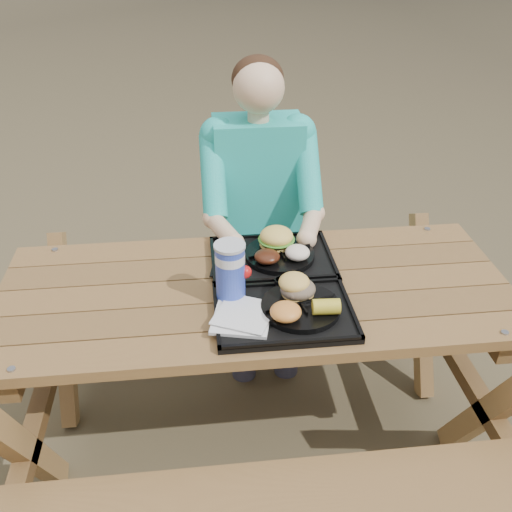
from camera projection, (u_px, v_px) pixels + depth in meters
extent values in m
plane|color=#999999|center=(256.00, 433.00, 2.40)|extent=(60.00, 60.00, 0.00)
cube|color=black|center=(283.00, 312.00, 1.87)|extent=(0.45, 0.35, 0.02)
cube|color=black|center=(272.00, 261.00, 2.13)|extent=(0.45, 0.35, 0.02)
cylinder|color=black|center=(301.00, 307.00, 1.86)|extent=(0.26, 0.26, 0.02)
cylinder|color=black|center=(280.00, 255.00, 2.13)|extent=(0.26, 0.26, 0.02)
cube|color=silver|center=(242.00, 317.00, 1.81)|extent=(0.22, 0.22, 0.02)
cylinder|color=#1733B3|center=(230.00, 273.00, 1.87)|extent=(0.10, 0.10, 0.20)
cylinder|color=#331105|center=(281.00, 283.00, 1.97)|extent=(0.05, 0.05, 0.03)
cylinder|color=yellow|center=(292.00, 284.00, 1.96)|extent=(0.05, 0.05, 0.03)
ellipsoid|color=#E8953D|center=(286.00, 312.00, 1.78)|extent=(0.10, 0.10, 0.05)
cube|color=black|center=(223.00, 261.00, 2.10)|extent=(0.03, 0.18, 0.01)
ellipsoid|color=#411A0D|center=(267.00, 257.00, 2.06)|extent=(0.09, 0.09, 0.04)
ellipsoid|color=white|center=(298.00, 253.00, 2.08)|extent=(0.09, 0.09, 0.05)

